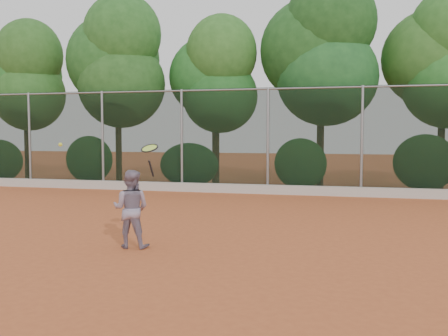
# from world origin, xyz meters

# --- Properties ---
(ground) EXTENTS (80.00, 80.00, 0.00)m
(ground) POSITION_xyz_m (0.00, 0.00, 0.00)
(ground) COLOR #BA572B
(ground) RESTS_ON ground
(concrete_curb) EXTENTS (24.00, 0.20, 0.30)m
(concrete_curb) POSITION_xyz_m (0.00, 6.82, 0.15)
(concrete_curb) COLOR #B9B4AB
(concrete_curb) RESTS_ON ground
(tennis_player) EXTENTS (0.70, 0.57, 1.36)m
(tennis_player) POSITION_xyz_m (-1.08, -1.39, 0.68)
(tennis_player) COLOR gray
(tennis_player) RESTS_ON ground
(chainlink_fence) EXTENTS (24.09, 0.09, 3.50)m
(chainlink_fence) POSITION_xyz_m (-0.00, 7.00, 1.86)
(chainlink_fence) COLOR black
(chainlink_fence) RESTS_ON ground
(foliage_backdrop) EXTENTS (23.70, 3.63, 7.55)m
(foliage_backdrop) POSITION_xyz_m (-0.55, 8.98, 4.40)
(foliage_backdrop) COLOR #3F2C18
(foliage_backdrop) RESTS_ON ground
(tennis_racket) EXTENTS (0.35, 0.33, 0.57)m
(tennis_racket) POSITION_xyz_m (-0.68, -1.48, 1.70)
(tennis_racket) COLOR black
(tennis_racket) RESTS_ON ground
(tennis_ball_in_flight) EXTENTS (0.07, 0.07, 0.07)m
(tennis_ball_in_flight) POSITION_xyz_m (-2.51, -1.27, 1.79)
(tennis_ball_in_flight) COLOR yellow
(tennis_ball_in_flight) RESTS_ON ground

